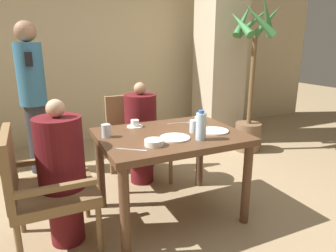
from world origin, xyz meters
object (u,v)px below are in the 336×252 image
chair_left_side (41,185)px  glass_tall_mid (194,126)px  water_bottle (201,126)px  diner_in_left_chair (62,172)px  diner_in_far_chair (141,132)px  bowl_small (154,142)px  glass_tall_near (106,131)px  teacup_with_saucer (135,124)px  standing_host (33,95)px  potted_palm (251,91)px  plate_main_left (214,131)px  chair_far_side (137,134)px  plate_main_right (175,138)px

chair_left_side → glass_tall_mid: 1.20m
water_bottle → diner_in_left_chair: bearing=166.4°
diner_in_far_chair → bowl_small: bearing=-103.8°
glass_tall_near → diner_in_left_chair: bearing=-161.6°
teacup_with_saucer → diner_in_far_chair: bearing=64.2°
standing_host → potted_palm: (2.58, -0.43, -0.07)m
plate_main_left → water_bottle: size_ratio=1.03×
chair_left_side → diner_in_left_chair: 0.16m
chair_far_side → diner_in_far_chair: diner_in_far_chair is taller
plate_main_left → teacup_with_saucer: bearing=143.2°
diner_in_far_chair → standing_host: 1.25m
plate_main_left → water_bottle: 0.26m
bowl_small → glass_tall_mid: bearing=21.3°
teacup_with_saucer → glass_tall_near: glass_tall_near is taller
diner_in_far_chair → water_bottle: (0.14, -0.93, 0.29)m
chair_far_side → glass_tall_near: 0.92m
chair_left_side → water_bottle: bearing=-11.9°
plate_main_right → bowl_small: size_ratio=1.66×
diner_in_far_chair → plate_main_left: 0.89m
teacup_with_saucer → glass_tall_near: size_ratio=1.38×
potted_palm → teacup_with_saucer: potted_palm is taller
chair_far_side → potted_palm: size_ratio=0.44×
standing_host → plate_main_right: size_ratio=7.09×
diner_in_left_chair → glass_tall_near: bearing=18.4°
bowl_small → glass_tall_near: (-0.26, 0.33, 0.03)m
glass_tall_near → water_bottle: bearing=-29.5°
potted_palm → plate_main_left: (-1.28, -1.10, -0.08)m
water_bottle → plate_main_right: bearing=148.1°
diner_in_left_chair → chair_far_side: size_ratio=1.22×
potted_palm → water_bottle: potted_palm is taller
diner_in_far_chair → water_bottle: size_ratio=4.69×
potted_palm → teacup_with_saucer: bearing=-158.9°
bowl_small → standing_host: bearing=113.9°
plate_main_left → teacup_with_saucer: size_ratio=1.65×
standing_host → glass_tall_near: (0.47, -1.31, -0.11)m
plate_main_right → glass_tall_mid: (0.21, 0.08, 0.04)m
potted_palm → plate_main_left: 1.69m
standing_host → plate_main_right: standing_host is taller
bowl_small → chair_left_side: bearing=164.2°
chair_far_side → glass_tall_mid: bearing=-78.4°
teacup_with_saucer → bowl_small: (-0.03, -0.51, -0.00)m
potted_palm → bowl_small: potted_palm is taller
chair_left_side → teacup_with_saucer: (0.78, 0.30, 0.27)m
bowl_small → plate_main_left: bearing=10.7°
water_bottle → diner_in_far_chair: bearing=98.4°
diner_in_left_chair → chair_far_side: bearing=45.2°
diner_in_far_chair → teacup_with_saucer: diner_in_far_chair is taller
chair_far_side → bowl_small: bearing=-102.0°
chair_left_side → glass_tall_near: size_ratio=8.67×
bowl_small → glass_tall_mid: (0.41, 0.16, 0.03)m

